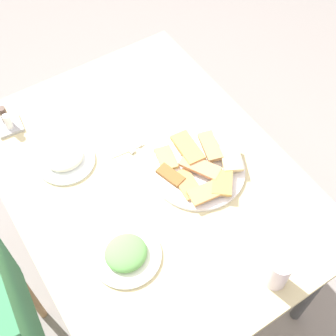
% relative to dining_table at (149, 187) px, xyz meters
% --- Properties ---
extents(ground_plane, '(6.00, 6.00, 0.00)m').
position_rel_dining_table_xyz_m(ground_plane, '(0.00, 0.00, -0.67)').
color(ground_plane, gray).
extents(dining_table, '(1.22, 0.91, 0.75)m').
position_rel_dining_table_xyz_m(dining_table, '(0.00, 0.00, 0.00)').
color(dining_table, beige).
rests_on(dining_table, ground_plane).
extents(pide_platter, '(0.33, 0.33, 0.04)m').
position_rel_dining_table_xyz_m(pide_platter, '(-0.08, -0.15, 0.09)').
color(pide_platter, white).
rests_on(pide_platter, dining_table).
extents(salad_plate_greens, '(0.20, 0.20, 0.04)m').
position_rel_dining_table_xyz_m(salad_plate_greens, '(0.20, 0.21, 0.09)').
color(salad_plate_greens, white).
rests_on(salad_plate_greens, dining_table).
extents(salad_plate_rice, '(0.21, 0.21, 0.05)m').
position_rel_dining_table_xyz_m(salad_plate_rice, '(-0.22, 0.21, 0.09)').
color(salad_plate_rice, white).
rests_on(salad_plate_rice, dining_table).
extents(soda_can, '(0.08, 0.08, 0.12)m').
position_rel_dining_table_xyz_m(soda_can, '(-0.52, -0.11, 0.14)').
color(soda_can, silver).
rests_on(soda_can, dining_table).
extents(paper_napkin, '(0.16, 0.16, 0.00)m').
position_rel_dining_table_xyz_m(paper_napkin, '(0.19, 0.00, 0.08)').
color(paper_napkin, white).
rests_on(paper_napkin, dining_table).
extents(fork, '(0.16, 0.06, 0.00)m').
position_rel_dining_table_xyz_m(fork, '(0.19, -0.02, 0.08)').
color(fork, silver).
rests_on(fork, paper_napkin).
extents(spoon, '(0.18, 0.07, 0.00)m').
position_rel_dining_table_xyz_m(spoon, '(0.19, 0.02, 0.08)').
color(spoon, silver).
rests_on(spoon, paper_napkin).
extents(condiment_caddy, '(0.10, 0.10, 0.09)m').
position_rel_dining_table_xyz_m(condiment_caddy, '(0.46, 0.32, 0.10)').
color(condiment_caddy, '#B2B2B7').
rests_on(condiment_caddy, dining_table).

